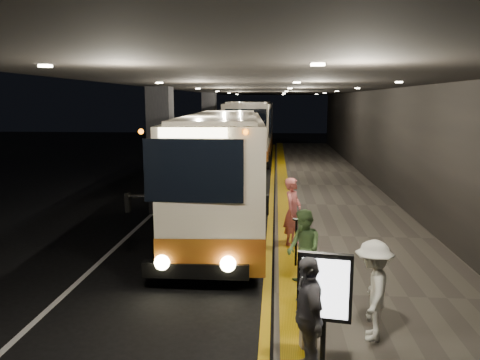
{
  "coord_description": "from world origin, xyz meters",
  "views": [
    {
      "loc": [
        2.49,
        -12.0,
        3.94
      ],
      "look_at": [
        1.49,
        1.07,
        1.7
      ],
      "focal_mm": 35.0,
      "sensor_mm": 36.0,
      "label": 1
    }
  ],
  "objects_px": {
    "coach_second": "(252,134)",
    "passenger_waiting_green": "(304,249)",
    "stanchion_post": "(296,243)",
    "bag_plain": "(308,338)",
    "passenger_boarding": "(293,211)",
    "info_sign": "(325,290)",
    "passenger_waiting_white": "(373,290)",
    "passenger_waiting_grey": "(308,316)",
    "coach_main": "(224,174)"
  },
  "relations": [
    {
      "from": "coach_second",
      "to": "passenger_waiting_green",
      "type": "xyz_separation_m",
      "value": [
        2.17,
        -21.34,
        -0.83
      ]
    },
    {
      "from": "coach_second",
      "to": "stanchion_post",
      "type": "height_order",
      "value": "coach_second"
    },
    {
      "from": "passenger_waiting_green",
      "to": "bag_plain",
      "type": "xyz_separation_m",
      "value": [
        -0.05,
        -2.36,
        -0.66
      ]
    },
    {
      "from": "passenger_boarding",
      "to": "info_sign",
      "type": "xyz_separation_m",
      "value": [
        0.26,
        -5.67,
        0.22
      ]
    },
    {
      "from": "passenger_waiting_white",
      "to": "stanchion_post",
      "type": "height_order",
      "value": "passenger_waiting_white"
    },
    {
      "from": "bag_plain",
      "to": "coach_second",
      "type": "bearing_deg",
      "value": 95.12
    },
    {
      "from": "passenger_waiting_green",
      "to": "stanchion_post",
      "type": "relative_size",
      "value": 1.47
    },
    {
      "from": "bag_plain",
      "to": "info_sign",
      "type": "height_order",
      "value": "info_sign"
    },
    {
      "from": "passenger_waiting_grey",
      "to": "info_sign",
      "type": "xyz_separation_m",
      "value": [
        0.25,
        0.3,
        0.26
      ]
    },
    {
      "from": "bag_plain",
      "to": "stanchion_post",
      "type": "bearing_deg",
      "value": 90.69
    },
    {
      "from": "passenger_waiting_green",
      "to": "info_sign",
      "type": "bearing_deg",
      "value": -17.26
    },
    {
      "from": "passenger_waiting_grey",
      "to": "info_sign",
      "type": "distance_m",
      "value": 0.47
    },
    {
      "from": "passenger_waiting_green",
      "to": "stanchion_post",
      "type": "bearing_deg",
      "value": 164.27
    },
    {
      "from": "passenger_boarding",
      "to": "bag_plain",
      "type": "relative_size",
      "value": 5.83
    },
    {
      "from": "passenger_waiting_white",
      "to": "bag_plain",
      "type": "distance_m",
      "value": 1.29
    },
    {
      "from": "coach_second",
      "to": "stanchion_post",
      "type": "distance_m",
      "value": 20.21
    },
    {
      "from": "passenger_waiting_green",
      "to": "info_sign",
      "type": "relative_size",
      "value": 0.98
    },
    {
      "from": "stanchion_post",
      "to": "info_sign",
      "type": "bearing_deg",
      "value": -86.71
    },
    {
      "from": "coach_second",
      "to": "passenger_waiting_white",
      "type": "relative_size",
      "value": 7.34
    },
    {
      "from": "stanchion_post",
      "to": "passenger_waiting_green",
      "type": "bearing_deg",
      "value": -85.67
    },
    {
      "from": "coach_main",
      "to": "stanchion_post",
      "type": "xyz_separation_m",
      "value": [
        2.1,
        -3.99,
        -0.94
      ]
    },
    {
      "from": "passenger_waiting_white",
      "to": "passenger_boarding",
      "type": "bearing_deg",
      "value": -154.87
    },
    {
      "from": "passenger_waiting_green",
      "to": "bag_plain",
      "type": "distance_m",
      "value": 2.45
    },
    {
      "from": "coach_second",
      "to": "bag_plain",
      "type": "xyz_separation_m",
      "value": [
        2.12,
        -23.7,
        -1.49
      ]
    },
    {
      "from": "passenger_waiting_green",
      "to": "passenger_waiting_grey",
      "type": "xyz_separation_m",
      "value": [
        -0.12,
        -3.04,
        0.04
      ]
    },
    {
      "from": "passenger_boarding",
      "to": "info_sign",
      "type": "height_order",
      "value": "passenger_boarding"
    },
    {
      "from": "coach_main",
      "to": "passenger_waiting_white",
      "type": "distance_m",
      "value": 7.93
    },
    {
      "from": "coach_main",
      "to": "passenger_boarding",
      "type": "bearing_deg",
      "value": -51.54
    },
    {
      "from": "coach_main",
      "to": "passenger_waiting_white",
      "type": "relative_size",
      "value": 6.84
    },
    {
      "from": "info_sign",
      "to": "passenger_waiting_white",
      "type": "bearing_deg",
      "value": 51.22
    },
    {
      "from": "info_sign",
      "to": "coach_main",
      "type": "bearing_deg",
      "value": 115.08
    },
    {
      "from": "passenger_waiting_white",
      "to": "stanchion_post",
      "type": "bearing_deg",
      "value": -149.17
    },
    {
      "from": "passenger_boarding",
      "to": "bag_plain",
      "type": "distance_m",
      "value": 5.34
    },
    {
      "from": "passenger_waiting_grey",
      "to": "passenger_boarding",
      "type": "bearing_deg",
      "value": 168.02
    },
    {
      "from": "passenger_waiting_grey",
      "to": "passenger_waiting_white",
      "type": "bearing_deg",
      "value": 122.3
    },
    {
      "from": "passenger_boarding",
      "to": "info_sign",
      "type": "relative_size",
      "value": 1.08
    },
    {
      "from": "passenger_boarding",
      "to": "stanchion_post",
      "type": "height_order",
      "value": "passenger_boarding"
    },
    {
      "from": "passenger_boarding",
      "to": "stanchion_post",
      "type": "xyz_separation_m",
      "value": [
        0.03,
        -1.66,
        -0.34
      ]
    },
    {
      "from": "info_sign",
      "to": "stanchion_post",
      "type": "height_order",
      "value": "info_sign"
    },
    {
      "from": "bag_plain",
      "to": "passenger_waiting_grey",
      "type": "bearing_deg",
      "value": -95.68
    },
    {
      "from": "passenger_waiting_green",
      "to": "coach_second",
      "type": "bearing_deg",
      "value": 165.76
    },
    {
      "from": "bag_plain",
      "to": "info_sign",
      "type": "xyz_separation_m",
      "value": [
        0.19,
        -0.38,
        0.96
      ]
    },
    {
      "from": "passenger_waiting_grey",
      "to": "stanchion_post",
      "type": "relative_size",
      "value": 1.54
    },
    {
      "from": "coach_second",
      "to": "passenger_waiting_grey",
      "type": "distance_m",
      "value": 24.48
    },
    {
      "from": "coach_main",
      "to": "bag_plain",
      "type": "xyz_separation_m",
      "value": [
        2.15,
        -7.62,
        -1.34
      ]
    },
    {
      "from": "passenger_boarding",
      "to": "passenger_waiting_white",
      "type": "height_order",
      "value": "passenger_boarding"
    },
    {
      "from": "coach_second",
      "to": "passenger_waiting_grey",
      "type": "bearing_deg",
      "value": -84.39
    },
    {
      "from": "coach_second",
      "to": "stanchion_post",
      "type": "relative_size",
      "value": 10.73
    },
    {
      "from": "passenger_waiting_grey",
      "to": "info_sign",
      "type": "bearing_deg",
      "value": 127.9
    },
    {
      "from": "passenger_waiting_white",
      "to": "passenger_waiting_grey",
      "type": "bearing_deg",
      "value": -33.31
    }
  ]
}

